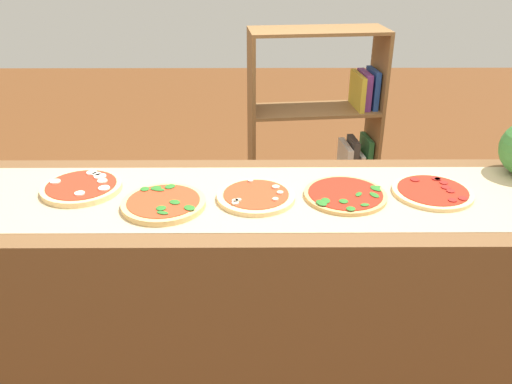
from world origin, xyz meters
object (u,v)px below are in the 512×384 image
object	(u,v)px
pizza_mushroom_2	(256,196)
pizza_spinach_3	(346,195)
pizza_spinach_1	(164,203)
pizza_pepperoni_4	(433,192)
pizza_mozzarella_0	(82,187)
bookshelf	(327,156)

from	to	relation	value
pizza_mushroom_2	pizza_spinach_3	xyz separation A→B (m)	(0.33, 0.01, -0.00)
pizza_spinach_1	pizza_pepperoni_4	xyz separation A→B (m)	(1.00, 0.09, -0.00)
pizza_mozzarella_0	pizza_spinach_1	size ratio (longest dim) A/B	1.00
pizza_spinach_3	bookshelf	xyz separation A→B (m)	(0.10, 1.21, -0.36)
pizza_spinach_1	pizza_mushroom_2	size ratio (longest dim) A/B	1.04
pizza_mushroom_2	bookshelf	size ratio (longest dim) A/B	0.21
pizza_spinach_3	pizza_pepperoni_4	xyz separation A→B (m)	(0.33, 0.02, -0.00)
pizza_pepperoni_4	bookshelf	distance (m)	1.26
pizza_mozzarella_0	pizza_spinach_3	bearing A→B (deg)	-3.63
pizza_spinach_3	bookshelf	distance (m)	1.27
pizza_mozzarella_0	bookshelf	size ratio (longest dim) A/B	0.22
pizza_spinach_1	pizza_pepperoni_4	bearing A→B (deg)	5.32
pizza_mozzarella_0	pizza_pepperoni_4	world-z (taller)	pizza_mozzarella_0
pizza_mushroom_2	bookshelf	distance (m)	1.35
pizza_spinach_3	bookshelf	bearing A→B (deg)	85.06
pizza_mozzarella_0	pizza_spinach_3	world-z (taller)	pizza_mozzarella_0
pizza_pepperoni_4	bookshelf	bearing A→B (deg)	100.87
pizza_pepperoni_4	pizza_mozzarella_0	bearing A→B (deg)	178.33
pizza_mushroom_2	pizza_spinach_3	bearing A→B (deg)	2.11
pizza_mushroom_2	pizza_pepperoni_4	world-z (taller)	pizza_mushroom_2
bookshelf	pizza_spinach_3	bearing A→B (deg)	-94.94
pizza_spinach_3	pizza_pepperoni_4	bearing A→B (deg)	4.24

